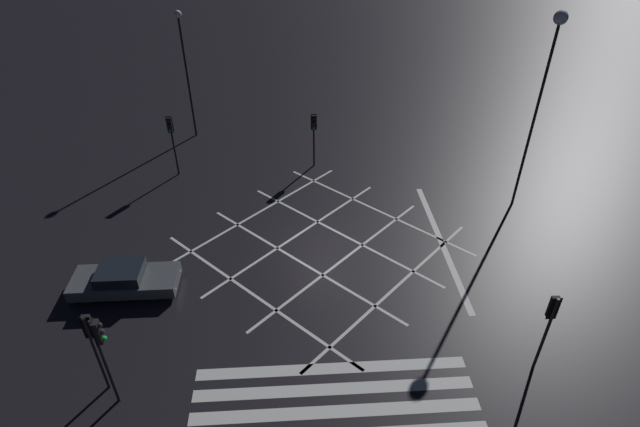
{
  "coord_description": "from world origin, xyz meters",
  "views": [
    {
      "loc": [
        -1.16,
        -19.24,
        15.33
      ],
      "look_at": [
        0.0,
        0.0,
        1.99
      ],
      "focal_mm": 28.0,
      "sensor_mm": 36.0,
      "label": 1
    }
  ],
  "objects_px": {
    "traffic_light_sw_cross": "(92,337)",
    "traffic_light_se_cross": "(550,318)",
    "traffic_light_median_north": "(314,130)",
    "street_lamp_east": "(548,66)",
    "waiting_car": "(124,279)",
    "traffic_light_sw_main": "(102,346)",
    "traffic_light_nw_cross": "(171,134)",
    "street_lamp_west": "(184,55)"
  },
  "relations": [
    {
      "from": "traffic_light_sw_cross",
      "to": "traffic_light_se_cross",
      "type": "bearing_deg",
      "value": -90.24
    },
    {
      "from": "traffic_light_median_north",
      "to": "street_lamp_east",
      "type": "relative_size",
      "value": 0.34
    },
    {
      "from": "street_lamp_east",
      "to": "waiting_car",
      "type": "bearing_deg",
      "value": -163.88
    },
    {
      "from": "street_lamp_east",
      "to": "waiting_car",
      "type": "xyz_separation_m",
      "value": [
        -19.6,
        -5.67,
        -7.18
      ]
    },
    {
      "from": "traffic_light_se_cross",
      "to": "street_lamp_east",
      "type": "xyz_separation_m",
      "value": [
        3.36,
        10.76,
        5.25
      ]
    },
    {
      "from": "traffic_light_sw_cross",
      "to": "waiting_car",
      "type": "distance_m",
      "value": 5.43
    },
    {
      "from": "traffic_light_median_north",
      "to": "waiting_car",
      "type": "bearing_deg",
      "value": -39.82
    },
    {
      "from": "traffic_light_sw_main",
      "to": "street_lamp_east",
      "type": "distance_m",
      "value": 22.14
    },
    {
      "from": "traffic_light_nw_cross",
      "to": "traffic_light_sw_cross",
      "type": "xyz_separation_m",
      "value": [
        0.11,
        -15.07,
        -0.19
      ]
    },
    {
      "from": "traffic_light_sw_cross",
      "to": "traffic_light_sw_main",
      "type": "bearing_deg",
      "value": -138.46
    },
    {
      "from": "waiting_car",
      "to": "traffic_light_se_cross",
      "type": "bearing_deg",
      "value": -17.4
    },
    {
      "from": "street_lamp_west",
      "to": "traffic_light_median_north",
      "type": "bearing_deg",
      "value": -31.6
    },
    {
      "from": "traffic_light_median_north",
      "to": "traffic_light_sw_main",
      "type": "relative_size",
      "value": 0.87
    },
    {
      "from": "street_lamp_west",
      "to": "traffic_light_se_cross",
      "type": "bearing_deg",
      "value": -53.22
    },
    {
      "from": "traffic_light_median_north",
      "to": "traffic_light_sw_main",
      "type": "bearing_deg",
      "value": -24.95
    },
    {
      "from": "traffic_light_sw_main",
      "to": "waiting_car",
      "type": "height_order",
      "value": "traffic_light_sw_main"
    },
    {
      "from": "street_lamp_east",
      "to": "street_lamp_west",
      "type": "relative_size",
      "value": 1.23
    },
    {
      "from": "traffic_light_sw_cross",
      "to": "waiting_car",
      "type": "bearing_deg",
      "value": 7.51
    },
    {
      "from": "traffic_light_sw_main",
      "to": "traffic_light_se_cross",
      "type": "bearing_deg",
      "value": 2.31
    },
    {
      "from": "traffic_light_se_cross",
      "to": "waiting_car",
      "type": "relative_size",
      "value": 0.77
    },
    {
      "from": "traffic_light_nw_cross",
      "to": "traffic_light_median_north",
      "type": "distance_m",
      "value": 8.31
    },
    {
      "from": "street_lamp_east",
      "to": "traffic_light_se_cross",
      "type": "bearing_deg",
      "value": -107.34
    },
    {
      "from": "traffic_light_sw_main",
      "to": "waiting_car",
      "type": "distance_m",
      "value": 6.26
    },
    {
      "from": "traffic_light_sw_main",
      "to": "traffic_light_sw_cross",
      "type": "height_order",
      "value": "traffic_light_sw_main"
    },
    {
      "from": "traffic_light_median_north",
      "to": "waiting_car",
      "type": "relative_size",
      "value": 0.76
    },
    {
      "from": "waiting_car",
      "to": "street_lamp_east",
      "type": "bearing_deg",
      "value": 16.12
    },
    {
      "from": "traffic_light_se_cross",
      "to": "street_lamp_east",
      "type": "relative_size",
      "value": 0.34
    },
    {
      "from": "traffic_light_se_cross",
      "to": "waiting_car",
      "type": "height_order",
      "value": "traffic_light_se_cross"
    },
    {
      "from": "traffic_light_sw_cross",
      "to": "street_lamp_east",
      "type": "bearing_deg",
      "value": -60.55
    },
    {
      "from": "traffic_light_nw_cross",
      "to": "street_lamp_west",
      "type": "height_order",
      "value": "street_lamp_west"
    },
    {
      "from": "traffic_light_se_cross",
      "to": "traffic_light_sw_main",
      "type": "height_order",
      "value": "traffic_light_sw_main"
    },
    {
      "from": "traffic_light_sw_cross",
      "to": "street_lamp_west",
      "type": "height_order",
      "value": "street_lamp_west"
    },
    {
      "from": "street_lamp_east",
      "to": "waiting_car",
      "type": "distance_m",
      "value": 21.63
    },
    {
      "from": "traffic_light_se_cross",
      "to": "street_lamp_west",
      "type": "relative_size",
      "value": 0.42
    },
    {
      "from": "traffic_light_se_cross",
      "to": "traffic_light_sw_cross",
      "type": "height_order",
      "value": "traffic_light_sw_cross"
    },
    {
      "from": "traffic_light_median_north",
      "to": "traffic_light_sw_cross",
      "type": "distance_m",
      "value": 17.64
    },
    {
      "from": "waiting_car",
      "to": "traffic_light_median_north",
      "type": "bearing_deg",
      "value": 50.18
    },
    {
      "from": "traffic_light_nw_cross",
      "to": "traffic_light_median_north",
      "type": "relative_size",
      "value": 1.09
    },
    {
      "from": "traffic_light_sw_cross",
      "to": "traffic_light_nw_cross",
      "type": "bearing_deg",
      "value": 0.43
    },
    {
      "from": "traffic_light_sw_cross",
      "to": "street_lamp_east",
      "type": "relative_size",
      "value": 0.34
    },
    {
      "from": "traffic_light_sw_main",
      "to": "waiting_car",
      "type": "relative_size",
      "value": 0.87
    },
    {
      "from": "street_lamp_west",
      "to": "waiting_car",
      "type": "xyz_separation_m",
      "value": [
        -0.84,
        -15.52,
        -5.0
      ]
    }
  ]
}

